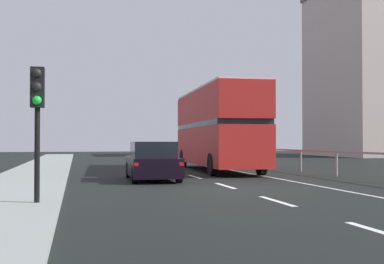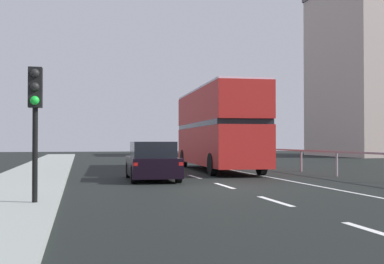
# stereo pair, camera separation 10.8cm
# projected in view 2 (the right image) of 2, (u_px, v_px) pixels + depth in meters

# --- Properties ---
(ground_plane) EXTENTS (73.78, 120.00, 0.10)m
(ground_plane) POSITION_uv_depth(u_px,v_px,m) (228.00, 188.00, 16.34)
(ground_plane) COLOR black
(near_sidewalk_kerb) EXTENTS (2.81, 80.00, 0.14)m
(near_sidewalk_kerb) POSITION_uv_depth(u_px,v_px,m) (15.00, 189.00, 14.87)
(near_sidewalk_kerb) COLOR gray
(near_sidewalk_kerb) RESTS_ON ground
(lane_paint_markings) EXTENTS (3.15, 46.00, 0.01)m
(lane_paint_markings) POSITION_uv_depth(u_px,v_px,m) (215.00, 171.00, 24.81)
(lane_paint_markings) COLOR silver
(lane_paint_markings) RESTS_ON ground
(bridge_side_railing) EXTENTS (0.10, 42.00, 1.09)m
(bridge_side_railing) POSITION_uv_depth(u_px,v_px,m) (287.00, 153.00, 26.47)
(bridge_side_railing) COLOR gray
(bridge_side_railing) RESTS_ON ground
(double_decker_bus_red) EXTENTS (2.90, 10.79, 4.17)m
(double_decker_bus_red) POSITION_uv_depth(u_px,v_px,m) (218.00, 127.00, 25.58)
(double_decker_bus_red) COLOR #AE1F1C
(double_decker_bus_red) RESTS_ON ground
(hatchback_car_near) EXTENTS (1.94, 4.36, 1.49)m
(hatchback_car_near) POSITION_uv_depth(u_px,v_px,m) (152.00, 162.00, 19.24)
(hatchback_car_near) COLOR black
(hatchback_car_near) RESTS_ON ground
(traffic_signal_pole) EXTENTS (0.30, 0.42, 3.01)m
(traffic_signal_pole) POSITION_uv_depth(u_px,v_px,m) (35.00, 101.00, 11.08)
(traffic_signal_pole) COLOR black
(traffic_signal_pole) RESTS_ON near_sidewalk_kerb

